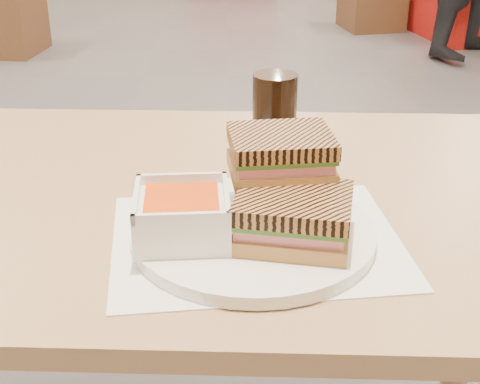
{
  "coord_description": "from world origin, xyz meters",
  "views": [
    {
      "loc": [
        -0.0,
        -2.75,
        1.18
      ],
      "look_at": [
        0.01,
        -2.0,
        0.82
      ],
      "focal_mm": 51.84,
      "sensor_mm": 36.0,
      "label": 1
    }
  ],
  "objects_px": {
    "soup_bowl": "(182,217)",
    "cola_glass": "(274,120)",
    "panini_lower": "(293,218)",
    "bg_chair_0r": "(4,16)",
    "main_table": "(176,260)",
    "plate": "(253,234)"
  },
  "relations": [
    {
      "from": "soup_bowl",
      "to": "panini_lower",
      "type": "bearing_deg",
      "value": -4.83
    },
    {
      "from": "soup_bowl",
      "to": "cola_glass",
      "type": "relative_size",
      "value": 0.82
    },
    {
      "from": "soup_bowl",
      "to": "bg_chair_0r",
      "type": "bearing_deg",
      "value": 109.96
    },
    {
      "from": "main_table",
      "to": "cola_glass",
      "type": "height_order",
      "value": "cola_glass"
    },
    {
      "from": "cola_glass",
      "to": "bg_chair_0r",
      "type": "relative_size",
      "value": 0.29
    },
    {
      "from": "soup_bowl",
      "to": "bg_chair_0r",
      "type": "height_order",
      "value": "soup_bowl"
    },
    {
      "from": "main_table",
      "to": "plate",
      "type": "distance_m",
      "value": 0.22
    },
    {
      "from": "panini_lower",
      "to": "bg_chair_0r",
      "type": "height_order",
      "value": "panini_lower"
    },
    {
      "from": "plate",
      "to": "soup_bowl",
      "type": "relative_size",
      "value": 2.57
    },
    {
      "from": "soup_bowl",
      "to": "panini_lower",
      "type": "xyz_separation_m",
      "value": [
        0.13,
        -0.01,
        0.0
      ]
    },
    {
      "from": "cola_glass",
      "to": "panini_lower",
      "type": "bearing_deg",
      "value": -88.73
    },
    {
      "from": "panini_lower",
      "to": "bg_chair_0r",
      "type": "relative_size",
      "value": 0.31
    },
    {
      "from": "main_table",
      "to": "panini_lower",
      "type": "bearing_deg",
      "value": -47.25
    },
    {
      "from": "cola_glass",
      "to": "bg_chair_0r",
      "type": "bearing_deg",
      "value": 112.98
    },
    {
      "from": "main_table",
      "to": "panini_lower",
      "type": "relative_size",
      "value": 8.01
    },
    {
      "from": "main_table",
      "to": "cola_glass",
      "type": "xyz_separation_m",
      "value": [
        0.15,
        0.1,
        0.19
      ]
    },
    {
      "from": "plate",
      "to": "panini_lower",
      "type": "relative_size",
      "value": 1.96
    },
    {
      "from": "panini_lower",
      "to": "soup_bowl",
      "type": "bearing_deg",
      "value": 175.17
    },
    {
      "from": "plate",
      "to": "cola_glass",
      "type": "relative_size",
      "value": 2.11
    },
    {
      "from": "soup_bowl",
      "to": "bg_chair_0r",
      "type": "relative_size",
      "value": 0.24
    },
    {
      "from": "panini_lower",
      "to": "bg_chair_0r",
      "type": "distance_m",
      "value": 4.19
    },
    {
      "from": "bg_chair_0r",
      "to": "soup_bowl",
      "type": "bearing_deg",
      "value": -70.04
    }
  ]
}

